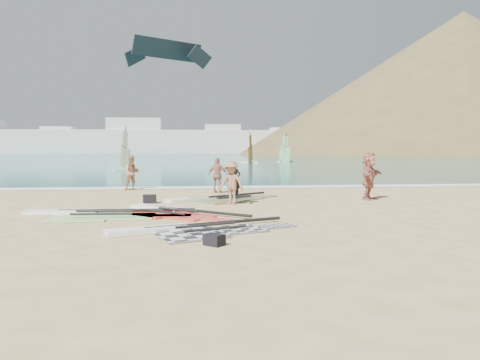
{
  "coord_description": "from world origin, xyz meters",
  "views": [
    {
      "loc": [
        -0.95,
        -12.37,
        2.15
      ],
      "look_at": [
        0.77,
        4.0,
        1.0
      ],
      "focal_mm": 35.0,
      "sensor_mm": 36.0,
      "label": 1
    }
  ],
  "objects": [
    {
      "name": "beachgoer_right",
      "position": [
        6.32,
        6.12,
        0.99
      ],
      "size": [
        1.59,
        1.8,
        1.98
      ],
      "primitive_type": "imported",
      "rotation": [
        0.0,
        0.0,
        0.91
      ],
      "color": "#B76A5F",
      "rests_on": "ground"
    },
    {
      "name": "beachgoer_back",
      "position": [
        0.3,
        9.58,
        0.84
      ],
      "size": [
        1.06,
        0.7,
        1.68
      ],
      "primitive_type": "imported",
      "rotation": [
        0.0,
        0.0,
        2.82
      ],
      "color": "#AE795D",
      "rests_on": "ground"
    },
    {
      "name": "beachgoer_left",
      "position": [
        -3.88,
        11.5,
        0.87
      ],
      "size": [
        1.02,
        0.9,
        1.74
      ],
      "primitive_type": "imported",
      "rotation": [
        0.0,
        0.0,
        0.34
      ],
      "color": "#AF7750",
      "rests_on": "ground"
    },
    {
      "name": "windsurfer_right",
      "position": [
        12.86,
        55.53,
        1.26
      ],
      "size": [
        2.42,
        2.63,
        4.31
      ],
      "rotation": [
        0.0,
        0.0,
        0.45
      ],
      "color": "white",
      "rests_on": "ground"
    },
    {
      "name": "sea",
      "position": [
        0.0,
        132.0,
        0.0
      ],
      "size": [
        300.0,
        240.0,
        0.06
      ],
      "primitive_type": "cube",
      "color": "#0C5552",
      "rests_on": "ground"
    },
    {
      "name": "windsurfer_left",
      "position": [
        -7.04,
        31.97,
        1.22
      ],
      "size": [
        2.29,
        2.49,
        4.08
      ],
      "rotation": [
        0.0,
        0.0,
        0.46
      ],
      "color": "white",
      "rests_on": "ground"
    },
    {
      "name": "kitesurf_kite",
      "position": [
        -3.23,
        36.27,
        11.86
      ],
      "size": [
        7.75,
        5.13,
        2.78
      ],
      "rotation": [
        0.0,
        0.0,
        0.56
      ],
      "color": "#232227",
      "rests_on": "ground"
    },
    {
      "name": "rig_red",
      "position": [
        -1.66,
        2.91,
        0.05
      ],
      "size": [
        4.06,
        4.13,
        0.19
      ],
      "rotation": [
        0.0,
        0.0,
        -0.7
      ],
      "color": "#D11842",
      "rests_on": "ground"
    },
    {
      "name": "windsurfer_centre",
      "position": [
        7.16,
        51.32,
        1.27
      ],
      "size": [
        2.47,
        2.76,
        4.34
      ],
      "rotation": [
        0.0,
        0.0,
        -0.34
      ],
      "color": "white",
      "rests_on": "ground"
    },
    {
      "name": "gear_bag_near",
      "position": [
        -2.55,
        5.84,
        0.16
      ],
      "size": [
        0.55,
        0.42,
        0.33
      ],
      "primitive_type": "cube",
      "rotation": [
        0.0,
        0.0,
        0.1
      ],
      "color": "black",
      "rests_on": "ground"
    },
    {
      "name": "rig_green",
      "position": [
        -4.07,
        2.64,
        0.05
      ],
      "size": [
        5.46,
        2.21,
        0.2
      ],
      "rotation": [
        0.0,
        0.0,
        -0.03
      ],
      "color": "#63C922",
      "rests_on": "ground"
    },
    {
      "name": "gear_bag_far",
      "position": [
        -0.46,
        -2.24,
        0.13
      ],
      "size": [
        0.51,
        0.51,
        0.26
      ],
      "primitive_type": "cube",
      "rotation": [
        0.0,
        0.0,
        -0.77
      ],
      "color": "black",
      "rests_on": "ground"
    },
    {
      "name": "headland_main",
      "position": [
        85.0,
        130.0,
        0.0
      ],
      "size": [
        143.0,
        143.0,
        45.0
      ],
      "primitive_type": "cone",
      "color": "brown",
      "rests_on": "ground"
    },
    {
      "name": "rig_orange",
      "position": [
        0.07,
        6.56,
        0.05
      ],
      "size": [
        4.83,
        3.58,
        0.19
      ],
      "rotation": [
        0.0,
        0.0,
        0.58
      ],
      "color": "orange",
      "rests_on": "ground"
    },
    {
      "name": "person_wetsuit",
      "position": [
        0.78,
        6.53,
        0.8
      ],
      "size": [
        0.62,
        0.44,
        1.6
      ],
      "primitive_type": "imported",
      "rotation": [
        0.0,
        0.0,
        0.1
      ],
      "color": "black",
      "rests_on": "ground"
    },
    {
      "name": "far_town",
      "position": [
        -15.72,
        150.0,
        4.49
      ],
      "size": [
        160.0,
        8.0,
        12.0
      ],
      "color": "white",
      "rests_on": "ground"
    },
    {
      "name": "surf_line",
      "position": [
        0.0,
        12.3,
        0.0
      ],
      "size": [
        300.0,
        1.2,
        0.04
      ],
      "primitive_type": "cube",
      "color": "white",
      "rests_on": "ground"
    },
    {
      "name": "ground",
      "position": [
        0.0,
        0.0,
        0.0
      ],
      "size": [
        300.0,
        300.0,
        0.0
      ],
      "primitive_type": "plane",
      "color": "#D7B37E",
      "rests_on": "ground"
    },
    {
      "name": "rig_grey",
      "position": [
        -0.99,
        -0.55,
        0.05
      ],
      "size": [
        5.03,
        3.03,
        0.19
      ],
      "rotation": [
        0.0,
        0.0,
        0.38
      ],
      "color": "#242426",
      "rests_on": "ground"
    },
    {
      "name": "beachgoer_mid",
      "position": [
        0.55,
        5.06,
        0.82
      ],
      "size": [
        1.21,
        1.15,
        1.65
      ],
      "primitive_type": "imported",
      "rotation": [
        0.0,
        0.0,
        -0.69
      ],
      "color": "#99674D",
      "rests_on": "ground"
    }
  ]
}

